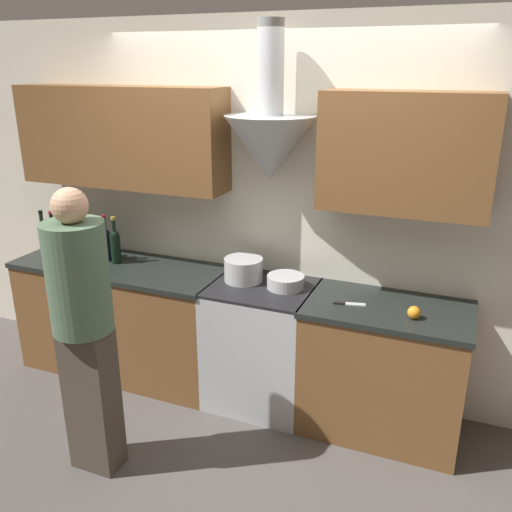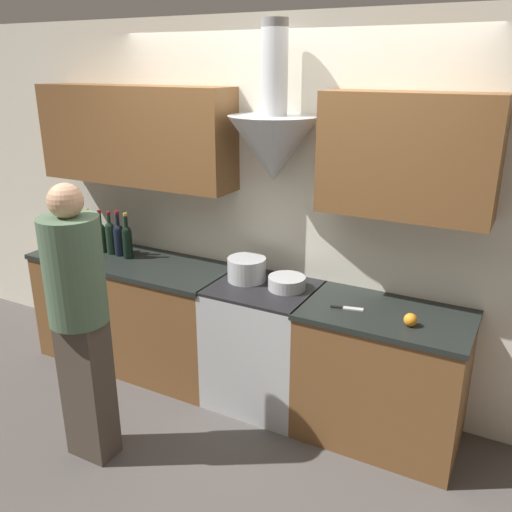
{
  "view_description": "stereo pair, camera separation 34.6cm",
  "coord_description": "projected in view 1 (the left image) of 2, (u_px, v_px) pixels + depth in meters",
  "views": [
    {
      "loc": [
        1.23,
        -2.78,
        2.3
      ],
      "look_at": [
        0.0,
        0.24,
        1.13
      ],
      "focal_mm": 38.0,
      "sensor_mm": 36.0,
      "label": 1
    },
    {
      "loc": [
        1.54,
        -2.64,
        2.3
      ],
      "look_at": [
        0.0,
        0.24,
        1.13
      ],
      "focal_mm": 38.0,
      "sensor_mm": 36.0,
      "label": 2
    }
  ],
  "objects": [
    {
      "name": "wine_bottle_0",
      "position": [
        43.0,
        235.0,
        4.26
      ],
      "size": [
        0.08,
        0.08,
        0.34
      ],
      "color": "black",
      "rests_on": "counter_left"
    },
    {
      "name": "stove_range",
      "position": [
        261.0,
        344.0,
        3.78
      ],
      "size": [
        0.69,
        0.6,
        0.88
      ],
      "color": "#B7BABC",
      "rests_on": "ground_plane"
    },
    {
      "name": "wine_bottle_7",
      "position": [
        115.0,
        245.0,
        4.02
      ],
      "size": [
        0.07,
        0.07,
        0.36
      ],
      "color": "black",
      "rests_on": "counter_left"
    },
    {
      "name": "wine_bottle_6",
      "position": [
        106.0,
        243.0,
        4.07
      ],
      "size": [
        0.08,
        0.08,
        0.36
      ],
      "color": "black",
      "rests_on": "counter_left"
    },
    {
      "name": "stock_pot",
      "position": [
        244.0,
        269.0,
        3.71
      ],
      "size": [
        0.27,
        0.27,
        0.16
      ],
      "color": "#B7BABC",
      "rests_on": "stove_range"
    },
    {
      "name": "wine_bottle_1",
      "position": [
        54.0,
        237.0,
        4.22
      ],
      "size": [
        0.08,
        0.08,
        0.34
      ],
      "color": "black",
      "rests_on": "counter_left"
    },
    {
      "name": "orange_fruit",
      "position": [
        414.0,
        313.0,
        3.16
      ],
      "size": [
        0.08,
        0.08,
        0.08
      ],
      "color": "orange",
      "rests_on": "counter_right"
    },
    {
      "name": "wine_bottle_2",
      "position": [
        65.0,
        238.0,
        4.2
      ],
      "size": [
        0.08,
        0.08,
        0.33
      ],
      "color": "black",
      "rests_on": "counter_left"
    },
    {
      "name": "person_foreground_left",
      "position": [
        84.0,
        323.0,
        2.98
      ],
      "size": [
        0.33,
        0.33,
        1.71
      ],
      "color": "#473D33",
      "rests_on": "ground_plane"
    },
    {
      "name": "counter_right",
      "position": [
        383.0,
        369.0,
        3.48
      ],
      "size": [
        1.02,
        0.62,
        0.88
      ],
      "color": "brown",
      "rests_on": "ground_plane"
    },
    {
      "name": "wine_bottle_3",
      "position": [
        73.0,
        239.0,
        4.15
      ],
      "size": [
        0.08,
        0.08,
        0.35
      ],
      "color": "black",
      "rests_on": "counter_left"
    },
    {
      "name": "wine_bottle_5",
      "position": [
        96.0,
        241.0,
        4.1
      ],
      "size": [
        0.07,
        0.07,
        0.34
      ],
      "color": "black",
      "rests_on": "counter_left"
    },
    {
      "name": "ground_plane",
      "position": [
        243.0,
        426.0,
        3.63
      ],
      "size": [
        12.0,
        12.0,
        0.0
      ],
      "primitive_type": "plane",
      "color": "#4C4744"
    },
    {
      "name": "counter_left",
      "position": [
        124.0,
        317.0,
        4.19
      ],
      "size": [
        1.61,
        0.62,
        0.88
      ],
      "color": "brown",
      "rests_on": "ground_plane"
    },
    {
      "name": "chefs_knife",
      "position": [
        350.0,
        304.0,
        3.36
      ],
      "size": [
        0.2,
        0.08,
        0.01
      ],
      "rotation": [
        0.0,
        0.0,
        0.24
      ],
      "color": "silver",
      "rests_on": "counter_right"
    },
    {
      "name": "mixing_bowl",
      "position": [
        286.0,
        282.0,
        3.6
      ],
      "size": [
        0.25,
        0.25,
        0.09
      ],
      "color": "#B7BABC",
      "rests_on": "stove_range"
    },
    {
      "name": "wall_back",
      "position": [
        262.0,
        189.0,
        3.7
      ],
      "size": [
        8.4,
        0.59,
        2.6
      ],
      "color": "silver",
      "rests_on": "ground_plane"
    },
    {
      "name": "wine_bottle_4",
      "position": [
        86.0,
        241.0,
        4.13
      ],
      "size": [
        0.07,
        0.07,
        0.34
      ],
      "color": "black",
      "rests_on": "counter_left"
    }
  ]
}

